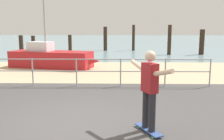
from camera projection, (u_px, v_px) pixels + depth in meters
The scene contains 13 objects.
beach_strip at pixel (98, 71), 12.80m from camera, with size 24.00×6.00×0.04m, color tan.
sea_surface at pixel (112, 41), 40.39m from camera, with size 72.00×50.00×0.04m, color #75939E.
railing_fence at pixel (32, 68), 9.38m from camera, with size 13.17×0.05×1.05m.
sailboat at pixel (54, 58), 13.63m from camera, with size 5.07×2.35×5.85m.
skateboard at pixel (148, 130), 5.31m from camera, with size 0.53×0.81×0.08m.
skateboarder at pixel (150, 86), 5.14m from camera, with size 0.72×1.34×1.65m.
groyne_post_0 at pixel (21, 43), 23.34m from camera, with size 0.38×0.38×1.42m, color #332319.
groyne_post_1 at pixel (33, 46), 19.00m from camera, with size 0.29×0.29×1.54m, color #332319.
groyne_post_2 at pixel (70, 45), 19.83m from camera, with size 0.28×0.28×1.57m, color #332319.
groyne_post_3 at pixel (105, 39), 23.27m from camera, with size 0.34×0.34×2.20m, color #332319.
groyne_post_4 at pixel (133, 38), 23.29m from camera, with size 0.26×0.26×2.37m, color #332319.
groyne_post_5 at pixel (169, 40), 19.75m from camera, with size 0.29×0.29×2.35m, color #332319.
groyne_post_6 at pixel (202, 42), 19.94m from camera, with size 0.39×0.39×2.00m, color #332319.
Camera 1 is at (1.00, -5.59, 2.20)m, focal length 40.58 mm.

